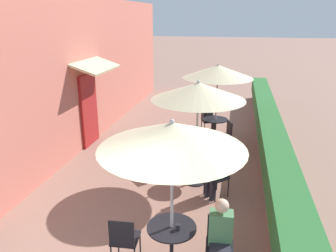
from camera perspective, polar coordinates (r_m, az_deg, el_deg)
cafe_facade_wall at (r=10.19m, az=-13.47°, el=9.28°), size 0.98×13.89×4.20m
planter_hedge at (r=9.68m, az=17.05°, el=-1.03°), size 0.60×12.89×1.01m
patio_table_near at (r=5.14m, az=0.63°, el=-19.07°), size 0.73×0.73×0.73m
patio_umbrella_near at (r=4.34m, az=0.70°, el=-1.71°), size 2.02×2.02×2.39m
cafe_chair_near_left at (r=5.18m, az=8.98°, el=-19.04°), size 0.43×0.43×0.87m
seated_patron_near_left at (r=4.98m, az=9.09°, el=-18.27°), size 0.35×0.42×1.25m
cafe_chair_near_right at (r=5.20m, az=-7.67°, el=-18.75°), size 0.43×0.43×0.87m
coffee_cup_near at (r=4.93m, az=1.75°, el=-17.18°), size 0.07×0.07×0.09m
patio_table_mid at (r=7.49m, az=4.91°, el=-6.25°), size 0.73×0.73×0.73m
patio_umbrella_mid at (r=6.96m, az=5.28°, el=6.06°), size 2.02×2.02×2.39m
cafe_chair_mid_left at (r=7.96m, az=1.34°, el=-4.62°), size 0.57×0.57×0.87m
cafe_chair_mid_right at (r=7.05m, az=8.97°, el=-8.09°), size 0.57×0.57×0.87m
seated_patron_mid_right at (r=6.91m, az=8.34°, el=-7.08°), size 0.51×0.51×1.25m
coffee_cup_mid at (r=7.41m, az=5.72°, el=-4.34°), size 0.07×0.07×0.09m
patio_table_far at (r=9.95m, az=8.22°, el=0.03°), size 0.73×0.73×0.73m
patio_umbrella_far at (r=9.55m, az=8.68°, el=9.36°), size 2.02×2.02×2.39m
cafe_chair_far_left at (r=9.34m, az=9.97°, el=-1.32°), size 0.52×0.52×0.87m
cafe_chair_far_right at (r=10.57m, az=6.67°, el=1.20°), size 0.52×0.52×0.87m
seated_patron_far_right at (r=10.55m, az=7.29°, el=2.12°), size 0.49×0.45×1.25m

